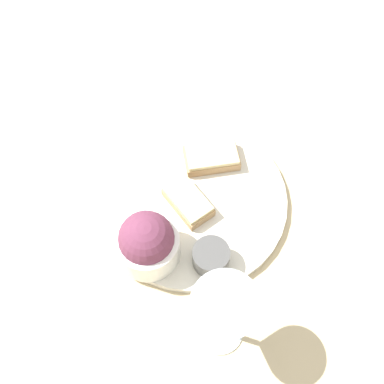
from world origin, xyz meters
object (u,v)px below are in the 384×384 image
cheese_toast_near (214,158)px  wine_glass (224,312)px  salad_bowl (147,242)px  cheese_toast_far (187,201)px  sauce_ramekin (211,256)px

cheese_toast_near → wine_glass: bearing=-64.2°
salad_bowl → cheese_toast_near: bearing=83.2°
cheese_toast_near → cheese_toast_far: bearing=-93.3°
cheese_toast_near → sauce_ramekin: bearing=-67.6°
sauce_ramekin → cheese_toast_near: size_ratio=0.54×
salad_bowl → cheese_toast_far: bearing=79.9°
sauce_ramekin → wine_glass: (0.06, -0.09, 0.08)m
sauce_ramekin → salad_bowl: bearing=-163.2°
wine_glass → cheese_toast_near: bearing=115.8°
salad_bowl → wine_glass: (0.15, -0.06, 0.06)m
sauce_ramekin → wine_glass: wine_glass is taller
salad_bowl → sauce_ramekin: size_ratio=1.73×
sauce_ramekin → wine_glass: 0.13m
salad_bowl → cheese_toast_near: size_ratio=0.93×
cheese_toast_near → salad_bowl: bearing=-96.8°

